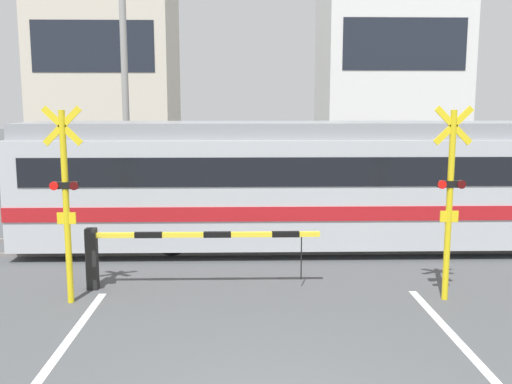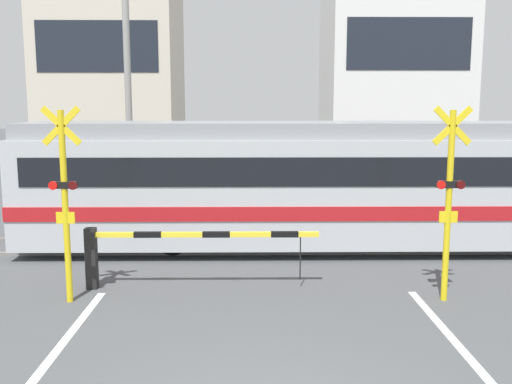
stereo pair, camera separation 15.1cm
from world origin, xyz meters
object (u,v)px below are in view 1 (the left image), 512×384
crossing_signal_right (450,195)px  pedestrian (253,178)px  commuter_train (415,181)px  crossing_barrier_near (154,246)px  crossing_signal_left (66,196)px  crossing_barrier_far (320,196)px

crossing_signal_right → pedestrian: crossing_signal_right is taller
commuter_train → crossing_signal_right: 3.92m
crossing_barrier_near → pedestrian: (2.01, 8.43, 0.22)m
crossing_signal_left → crossing_signal_right: bearing=0.0°
crossing_signal_left → crossing_signal_right: size_ratio=1.00×
pedestrian → crossing_signal_right: bearing=-70.3°
commuter_train → crossing_barrier_far: (-1.95, 2.75, -0.81)m
crossing_barrier_far → pedestrian: pedestrian is taller
crossing_barrier_near → crossing_signal_left: size_ratio=1.28×
crossing_signal_right → pedestrian: size_ratio=1.92×
crossing_barrier_near → crossing_signal_right: 5.45m
crossing_barrier_far → crossing_signal_left: bearing=-128.7°
crossing_barrier_far → crossing_signal_left: crossing_signal_left is taller
crossing_barrier_far → pedestrian: (-1.91, 2.55, 0.22)m
crossing_barrier_near → crossing_signal_left: 1.90m
commuter_train → crossing_barrier_far: bearing=125.4°
crossing_barrier_near → pedestrian: 8.67m
crossing_barrier_far → crossing_signal_right: bearing=-78.3°
crossing_signal_right → pedestrian: 9.78m
commuter_train → crossing_signal_right: crossing_signal_right is taller
crossing_barrier_near → crossing_signal_left: bearing=-151.7°
commuter_train → crossing_signal_right: (-0.58, -3.87, 0.26)m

